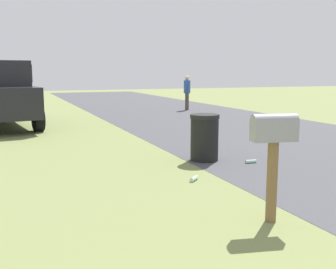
# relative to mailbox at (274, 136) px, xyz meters

# --- Properties ---
(mailbox) EXTENTS (0.30, 0.55, 1.29)m
(mailbox) POSITION_rel_mailbox_xyz_m (0.00, 0.00, 0.00)
(mailbox) COLOR brown
(mailbox) RESTS_ON ground
(trash_bin) EXTENTS (0.58, 0.58, 0.93)m
(trash_bin) POSITION_rel_mailbox_xyz_m (3.30, -0.77, -0.57)
(trash_bin) COLOR black
(trash_bin) RESTS_ON ground
(pedestrian) EXTENTS (0.40, 0.41, 1.58)m
(pedestrian) POSITION_rel_mailbox_xyz_m (13.21, -4.83, -0.13)
(pedestrian) COLOR #4C4238
(pedestrian) RESTS_ON ground
(litter_bottle_midfield_a) EXTENTS (0.08, 0.22, 0.07)m
(litter_bottle_midfield_a) POSITION_rel_mailbox_xyz_m (2.74, -1.50, -1.00)
(litter_bottle_midfield_a) COLOR #B2D8BF
(litter_bottle_midfield_a) RESTS_ON ground
(litter_bottle_midfield_b) EXTENTS (0.20, 0.21, 0.07)m
(litter_bottle_midfield_b) POSITION_rel_mailbox_xyz_m (1.99, 0.07, -1.00)
(litter_bottle_midfield_b) COLOR #B2D8BF
(litter_bottle_midfield_b) RESTS_ON ground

